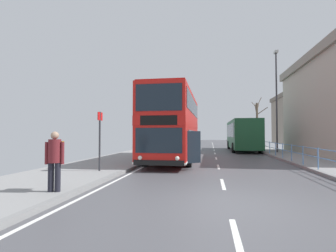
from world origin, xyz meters
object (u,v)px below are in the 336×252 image
Objects in this scene: pedestrian_with_backpack at (55,156)px; background_building_01 at (319,118)px; double_decker_bus_main at (174,126)px; bus_stop_sign_near at (100,134)px; background_bus_far_lane at (242,134)px; street_lamp_far_side at (276,94)px; bare_tree_far_00 at (257,122)px.

background_building_01 is at bearing 60.71° from pedestrian_with_backpack.
pedestrian_with_backpack is 47.00m from background_building_01.
double_decker_bus_main is 4.01× the size of bus_stop_sign_near.
bus_stop_sign_near is at bearing -122.40° from background_building_01.
background_bus_far_lane is 1.11× the size of street_lamp_far_side.
street_lamp_far_side is at bearing -118.43° from background_building_01.
bare_tree_far_00 is at bearing 68.16° from double_decker_bus_main.
street_lamp_far_side reaches higher than double_decker_bus_main.
street_lamp_far_side is at bearing -93.85° from bare_tree_far_00.
double_decker_bus_main is 6.18× the size of pedestrian_with_backpack.
bare_tree_far_00 is (1.05, 15.58, -1.72)m from street_lamp_far_side.
background_bus_far_lane is 19.19m from bus_stop_sign_near.
street_lamp_far_side is 26.60m from background_building_01.
background_bus_far_lane is at bearing -127.90° from background_building_01.
street_lamp_far_side reaches higher than bus_stop_sign_near.
pedestrian_with_backpack is at bearing -119.29° from background_building_01.
double_decker_bus_main is 1.46× the size of bare_tree_far_00.
pedestrian_with_backpack is (-2.05, -9.94, -1.16)m from double_decker_bus_main.
bus_stop_sign_near is (-2.52, -5.92, -0.53)m from double_decker_bus_main.
bare_tree_far_00 is (11.79, 29.06, 1.87)m from bus_stop_sign_near.
double_decker_bus_main is 37.40m from background_building_01.
double_decker_bus_main is 24.96m from bare_tree_far_00.
pedestrian_with_backpack is 35.04m from bare_tree_far_00.
background_bus_far_lane reaches higher than bus_stop_sign_near.
background_bus_far_lane is 6.00× the size of pedestrian_with_backpack.
background_bus_far_lane is 24.90m from background_building_01.
pedestrian_with_backpack is at bearing -120.42° from street_lamp_far_side.
street_lamp_far_side is at bearing 42.59° from double_decker_bus_main.
background_bus_far_lane is 1.42× the size of bare_tree_far_00.
bare_tree_far_00 is at bearing 72.98° from background_bus_far_lane.
bare_tree_far_00 is at bearing -146.08° from background_building_01.
background_bus_far_lane is 0.56× the size of background_building_01.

